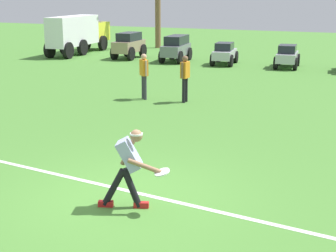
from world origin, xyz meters
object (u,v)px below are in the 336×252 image
Objects in this scene: teammate_midfield at (144,72)px; parked_car_slot_a at (129,45)px; parked_car_slot_c at (225,53)px; box_truck at (78,33)px; frisbee_in_flight at (162,172)px; parked_car_slot_d at (287,56)px; teammate_near_sideline at (185,74)px; parked_car_slot_b at (176,48)px; frisbee_thrower at (129,164)px.

teammate_midfield reaches higher than parked_car_slot_a.
parked_car_slot_c is 9.30m from box_truck.
teammate_midfield is 0.68× the size of parked_car_slot_c.
parked_car_slot_d is (-1.29, 17.72, -0.17)m from frisbee_in_flight.
frisbee_in_flight is 8.88m from teammate_near_sideline.
box_truck reaches higher than frisbee_in_flight.
parked_car_slot_a is (-5.55, 9.51, -0.20)m from teammate_midfield.
teammate_midfield is at bearing -73.95° from parked_car_slot_b.
parked_car_slot_b is 1.09× the size of parked_car_slot_d.
teammate_midfield is at bearing -59.73° from parked_car_slot_a.
frisbee_in_flight is 22.98m from box_truck.
parked_car_slot_d is (3.10, 0.14, 0.00)m from parked_car_slot_c.
teammate_midfield is (-3.75, 8.30, 0.15)m from frisbee_thrower.
frisbee_thrower is 0.59× the size of parked_car_slot_a.
box_truck is (-3.70, 0.69, 0.49)m from parked_car_slot_a.
frisbee_thrower is at bearing -74.74° from teammate_near_sideline.
box_truck is at bearing 172.65° from parked_car_slot_b.
teammate_midfield is 9.92m from parked_car_slot_d.
frisbee_in_flight is at bearing -62.21° from teammate_midfield.
parked_car_slot_c and parked_car_slot_d have the same top height.
parked_car_slot_a is at bearing 120.27° from teammate_midfield.
parked_car_slot_c is (-4.39, 17.57, -0.17)m from frisbee_in_flight.
parked_car_slot_d is (8.63, -0.09, -0.18)m from parked_car_slot_a.
box_truck reaches higher than parked_car_slot_a.
parked_car_slot_a is 3.79m from box_truck.
parked_car_slot_c is at bearing -1.72° from parked_car_slot_b.
teammate_near_sideline is 0.63× the size of parked_car_slot_b.
teammate_midfield is at bearing 117.79° from frisbee_in_flight.
teammate_near_sideline reaches higher than frisbee_thrower.
teammate_near_sideline reaches higher than parked_car_slot_d.
frisbee_thrower reaches higher than parked_car_slot_b.
parked_car_slot_a is 2.86m from parked_car_slot_b.
teammate_near_sideline is 9.31m from parked_car_slot_c.
box_truck is at bearing 174.27° from parked_car_slot_c.
frisbee_thrower reaches higher than parked_car_slot_c.
parked_car_slot_b is (-7.06, 17.65, -0.01)m from frisbee_in_flight.
parked_car_slot_d is at bearing 92.19° from frisbee_thrower.
teammate_near_sideline is at bearing -43.34° from box_truck.
parked_car_slot_c is at bearing -5.73° from box_truck.
frisbee_thrower reaches higher than parked_car_slot_d.
frisbee_thrower reaches higher than frisbee_in_flight.
frisbee_thrower is 18.79m from parked_car_slot_b.
parked_car_slot_b reaches higher than frisbee_in_flight.
teammate_near_sideline is at bearing 105.26° from frisbee_thrower.
parked_car_slot_a is (-9.31, 17.81, -0.05)m from frisbee_thrower.
frisbee_in_flight is 19.01m from parked_car_slot_b.
teammate_near_sideline is at bearing 3.56° from teammate_midfield.
parked_car_slot_d is (3.08, 9.42, -0.38)m from teammate_midfield.
frisbee_in_flight is 17.76m from parked_car_slot_d.
teammate_midfield is 9.29m from parked_car_slot_c.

